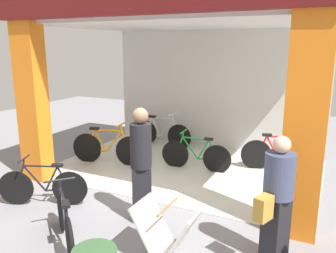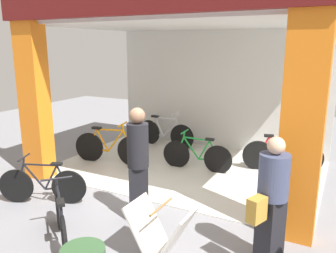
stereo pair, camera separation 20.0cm
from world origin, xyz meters
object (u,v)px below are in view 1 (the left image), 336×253
Objects in this scene: bicycle_inside_1 at (196,155)px; bicycle_parked_0 at (65,222)px; sandwich_board_sign at (168,233)px; bicycle_inside_2 at (108,148)px; pedestrian_0 at (141,163)px; bicycle_parked_1 at (43,186)px; bicycle_inside_0 at (162,133)px; bicycle_inside_3 at (280,154)px; pedestrian_3 at (277,198)px.

bicycle_inside_1 is 3.54m from bicycle_parked_0.
bicycle_inside_2 is at bearing 136.53° from sandwich_board_sign.
pedestrian_0 is at bearing -43.71° from bicycle_inside_2.
sandwich_board_sign is (2.59, -0.46, 0.03)m from bicycle_parked_1.
bicycle_parked_0 reaches higher than sandwich_board_sign.
bicycle_inside_0 reaches higher than bicycle_parked_0.
pedestrian_0 reaches higher than bicycle_inside_1.
bicycle_inside_3 is at bearing -9.02° from bicycle_inside_0.
bicycle_parked_0 is (1.42, -2.99, -0.04)m from bicycle_inside_2.
bicycle_inside_2 is 3.31m from bicycle_parked_0.
bicycle_inside_0 reaches higher than bicycle_parked_1.
bicycle_inside_0 is at bearing 112.41° from pedestrian_0.
bicycle_inside_3 is 1.16× the size of bicycle_parked_1.
pedestrian_0 is at bearing -116.69° from bicycle_inside_3.
pedestrian_3 reaches higher than bicycle_inside_0.
bicycle_parked_0 is at bearing -98.59° from bicycle_inside_1.
pedestrian_0 reaches higher than bicycle_parked_1.
bicycle_inside_0 is 1.10× the size of bicycle_inside_1.
bicycle_inside_2 is at bearing 136.29° from pedestrian_0.
bicycle_parked_1 is (-3.38, -3.49, -0.03)m from bicycle_inside_3.
pedestrian_3 is (4.03, -2.11, 0.46)m from bicycle_inside_2.
bicycle_inside_2 is (-0.48, -1.78, 0.01)m from bicycle_inside_0.
pedestrian_0 reaches higher than bicycle_parked_0.
sandwich_board_sign is at bearing -74.85° from bicycle_inside_1.
bicycle_inside_1 reaches higher than bicycle_parked_0.
sandwich_board_sign is (2.34, -4.45, -0.01)m from bicycle_inside_0.
bicycle_inside_3 reaches higher than sandwich_board_sign.
bicycle_parked_1 is 1.70× the size of sandwich_board_sign.
bicycle_inside_0 is at bearing 170.98° from bicycle_inside_3.
bicycle_inside_0 is 5.02m from sandwich_board_sign.
sandwich_board_sign is at bearing -101.38° from bicycle_inside_3.
bicycle_inside_0 is 1.05× the size of pedestrian_3.
bicycle_parked_1 is 1.89m from pedestrian_0.
pedestrian_3 is at bearing 24.69° from sandwich_board_sign.
sandwich_board_sign is 1.42m from pedestrian_3.
bicycle_inside_3 is 3.62m from pedestrian_0.
bicycle_inside_0 is at bearing 75.05° from bicycle_inside_2.
bicycle_inside_0 is 1.95m from bicycle_inside_1.
bicycle_inside_0 reaches higher than bicycle_inside_1.
pedestrian_3 is (2.03, -0.19, -0.08)m from pedestrian_0.
pedestrian_0 is 2.04m from pedestrian_3.
bicycle_parked_1 is at bearing -84.17° from bicycle_inside_2.
bicycle_inside_0 is 1.05× the size of bicycle_inside_3.
pedestrian_0 reaches higher than bicycle_inside_2.
bicycle_inside_1 is 0.96× the size of bicycle_inside_3.
pedestrian_3 is (1.22, 0.56, 0.48)m from sandwich_board_sign.
bicycle_parked_0 is 1.36m from pedestrian_0.
bicycle_inside_2 is 2.21m from bicycle_parked_1.
bicycle_inside_3 is 1.97× the size of sandwich_board_sign.
sandwich_board_sign is 1.24m from pedestrian_0.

